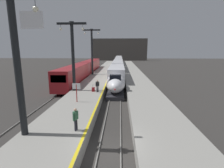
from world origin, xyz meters
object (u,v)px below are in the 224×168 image
at_px(departure_info_board, 76,89).
at_px(passenger_near_edge, 97,85).
at_px(station_column_mid, 73,50).
at_px(passenger_mid_platform, 76,118).
at_px(station_column_near, 17,53).
at_px(rolling_suitcase, 93,89).
at_px(station_column_far, 92,48).
at_px(regional_train_adjacent, 85,69).
at_px(highspeed_train_main, 118,64).

bearing_deg(departure_info_board, passenger_near_edge, 69.46).
bearing_deg(passenger_near_edge, departure_info_board, -110.54).
bearing_deg(station_column_mid, passenger_mid_platform, -74.38).
height_order(station_column_near, rolling_suitcase, station_column_near).
xyz_separation_m(station_column_mid, station_column_far, (0.00, 16.03, 0.50)).
xyz_separation_m(regional_train_adjacent, departure_info_board, (3.94, -23.30, 0.43)).
distance_m(station_column_far, passenger_near_edge, 17.98).
bearing_deg(highspeed_train_main, regional_train_adjacent, -115.21).
xyz_separation_m(station_column_mid, departure_info_board, (1.74, -5.42, -4.16)).
xyz_separation_m(regional_train_adjacent, passenger_near_edge, (5.66, -18.71, -0.09)).
relative_size(regional_train_adjacent, station_column_far, 3.52).
relative_size(station_column_far, departure_info_board, 4.91).
bearing_deg(departure_info_board, station_column_near, -102.68).
bearing_deg(departure_info_board, station_column_mid, 107.78).
height_order(station_column_mid, station_column_far, station_column_far).
height_order(highspeed_train_main, passenger_near_edge, highspeed_train_main).
bearing_deg(station_column_near, regional_train_adjacent, 94.19).
height_order(highspeed_train_main, passenger_mid_platform, highspeed_train_main).
bearing_deg(station_column_far, passenger_near_edge, -78.42).
xyz_separation_m(passenger_near_edge, passenger_mid_platform, (-0.05, -11.36, 0.00)).
relative_size(highspeed_train_main, station_column_near, 8.32).
relative_size(highspeed_train_main, passenger_near_edge, 44.61).
relative_size(station_column_near, rolling_suitcase, 9.22).
distance_m(station_column_mid, passenger_near_edge, 5.88).
distance_m(highspeed_train_main, station_column_far, 20.62).
bearing_deg(rolling_suitcase, station_column_near, -102.75).
relative_size(passenger_near_edge, departure_info_board, 0.80).
relative_size(regional_train_adjacent, station_column_near, 4.04).
xyz_separation_m(highspeed_train_main, station_column_mid, (-5.90, -35.08, 4.75)).
bearing_deg(regional_train_adjacent, station_column_mid, -82.98).
distance_m(station_column_mid, departure_info_board, 7.05).
xyz_separation_m(station_column_mid, rolling_suitcase, (2.84, -0.61, -5.36)).
height_order(highspeed_train_main, regional_train_adjacent, regional_train_adjacent).
height_order(highspeed_train_main, station_column_near, station_column_near).
bearing_deg(passenger_near_edge, highspeed_train_main, 86.11).
relative_size(passenger_mid_platform, departure_info_board, 0.80).
distance_m(regional_train_adjacent, passenger_mid_platform, 30.59).
relative_size(regional_train_adjacent, departure_info_board, 17.26).
distance_m(regional_train_adjacent, station_column_far, 5.84).
xyz_separation_m(rolling_suitcase, departure_info_board, (-1.10, -4.82, 1.20)).
bearing_deg(station_column_near, highspeed_train_main, 83.06).
xyz_separation_m(passenger_mid_platform, rolling_suitcase, (-0.57, 11.59, -0.69)).
height_order(regional_train_adjacent, departure_info_board, regional_train_adjacent).
height_order(regional_train_adjacent, passenger_near_edge, regional_train_adjacent).
distance_m(station_column_far, rolling_suitcase, 17.87).
bearing_deg(station_column_near, rolling_suitcase, 77.25).
distance_m(station_column_near, rolling_suitcase, 13.66).
height_order(rolling_suitcase, departure_info_board, departure_info_board).
distance_m(highspeed_train_main, station_column_near, 48.55).
relative_size(station_column_mid, station_column_far, 0.91).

